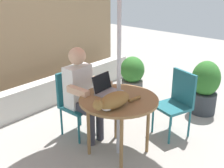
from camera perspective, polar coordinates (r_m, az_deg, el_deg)
ground_plane at (r=3.65m, az=1.22°, el=-13.29°), size 14.00×14.00×0.00m
fence_back at (r=4.99m, az=-19.89°, el=5.99°), size 4.96×0.08×1.73m
planter_wall_low at (r=4.72m, az=-15.37°, el=-2.66°), size 4.46×0.20×0.44m
patio_table at (r=3.32m, az=1.31°, el=-3.95°), size 0.91×0.91×0.73m
chair_occupied at (r=3.87m, az=-7.44°, el=-2.77°), size 0.40×0.40×0.87m
chair_empty at (r=3.91m, az=12.72°, el=-2.87°), size 0.50×0.50×0.87m
person_seated at (r=3.70m, az=-5.94°, el=-1.00°), size 0.48×0.48×1.21m
laptop at (r=3.43m, az=-1.33°, el=-0.69°), size 0.32×0.27×0.21m
cat at (r=3.03m, az=0.14°, el=-3.38°), size 0.65×0.23×0.17m
potted_plant_near_fence at (r=4.94m, az=3.99°, el=1.34°), size 0.41×0.41×0.75m
potted_plant_by_chair at (r=4.65m, az=17.80°, el=-0.49°), size 0.43×0.43×0.83m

